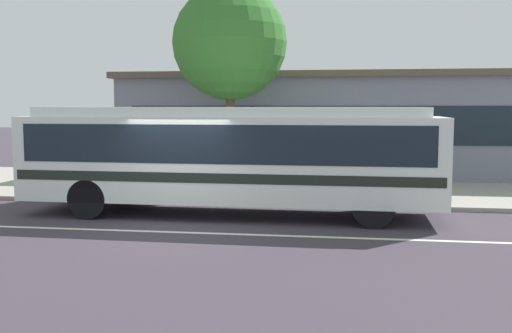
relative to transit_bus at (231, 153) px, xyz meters
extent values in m
plane|color=#3C353E|center=(-1.03, -1.52, -1.62)|extent=(120.00, 120.00, 0.00)
cube|color=#9A958A|center=(-1.03, 5.35, -1.56)|extent=(60.00, 8.00, 0.12)
cube|color=silver|center=(-1.03, -2.32, -1.62)|extent=(56.00, 0.16, 0.01)
cube|color=white|center=(-0.02, 0.00, -0.14)|extent=(10.67, 2.68, 2.12)
cube|color=white|center=(-0.02, 0.00, 1.05)|extent=(9.82, 2.37, 0.24)
cube|color=#19232D|center=(-0.02, 0.00, 0.29)|extent=(10.03, 2.70, 0.93)
cube|color=black|center=(-0.02, 0.00, -0.52)|extent=(10.46, 2.71, 0.24)
cube|color=#19232D|center=(5.25, -0.07, 0.29)|extent=(0.15, 2.24, 1.02)
cylinder|color=black|center=(3.62, 1.08, -1.12)|extent=(1.00, 0.29, 1.00)
cylinder|color=black|center=(3.58, -1.18, -1.12)|extent=(1.00, 0.29, 1.00)
cylinder|color=black|center=(-3.41, 1.18, -1.12)|extent=(1.00, 0.29, 1.00)
cylinder|color=black|center=(-3.44, -1.08, -1.12)|extent=(1.00, 0.29, 1.00)
cylinder|color=#77695C|center=(5.39, 3.39, -1.05)|extent=(0.14, 0.14, 0.91)
cylinder|color=#77695C|center=(5.48, 3.52, -1.05)|extent=(0.14, 0.14, 0.91)
cylinder|color=#499B59|center=(5.44, 3.45, -0.28)|extent=(0.48, 0.48, 0.63)
sphere|color=tan|center=(5.44, 3.45, 0.14)|extent=(0.22, 0.22, 0.22)
cylinder|color=gray|center=(4.92, 1.88, -0.37)|extent=(0.08, 0.08, 2.28)
cube|color=yellow|center=(4.92, 1.88, 0.57)|extent=(0.06, 0.44, 0.56)
cylinder|color=brown|center=(-0.93, 4.64, 0.23)|extent=(0.30, 0.30, 3.46)
sphere|color=#326E2A|center=(-0.93, 4.64, 3.29)|extent=(3.79, 3.79, 3.79)
cube|color=slate|center=(3.06, 10.66, 0.31)|extent=(17.88, 7.67, 3.87)
cube|color=#19232D|center=(3.06, 6.80, 0.50)|extent=(16.45, 0.04, 1.39)
cube|color=brown|center=(3.06, 10.66, 2.36)|extent=(18.28, 8.07, 0.24)
camera|label=1|loc=(2.96, -15.07, 1.19)|focal=41.99mm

